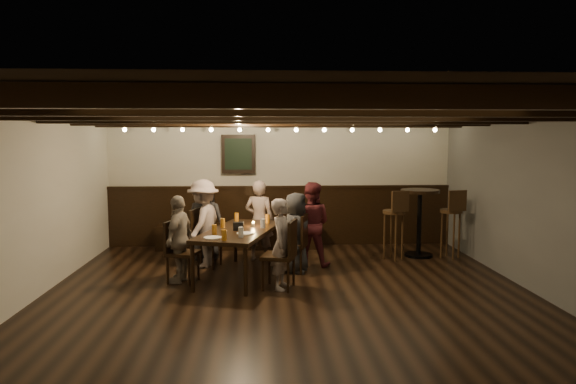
{
  "coord_description": "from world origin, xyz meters",
  "views": [
    {
      "loc": [
        -0.36,
        -6.25,
        2.04
      ],
      "look_at": [
        0.02,
        1.3,
        1.25
      ],
      "focal_mm": 32.0,
      "sensor_mm": 36.0,
      "label": 1
    }
  ],
  "objects": [
    {
      "name": "high_top_table",
      "position": [
        2.35,
        2.38,
        0.77
      ],
      "size": [
        0.66,
        0.66,
        1.17
      ],
      "color": "black",
      "rests_on": "floor"
    },
    {
      "name": "person_right_far",
      "position": [
        -0.1,
        0.57,
        0.62
      ],
      "size": [
        0.41,
        0.51,
        1.24
      ],
      "primitive_type": "imported",
      "rotation": [
        0.0,
        0.0,
        1.3
      ],
      "color": "gray",
      "rests_on": "floor"
    },
    {
      "name": "candle",
      "position": [
        -0.5,
        1.47,
        0.73
      ],
      "size": [
        0.05,
        0.05,
        0.05
      ],
      "primitive_type": "cylinder",
      "color": "beige",
      "rests_on": "dining_table"
    },
    {
      "name": "pint_e",
      "position": [
        -1.03,
        0.84,
        0.78
      ],
      "size": [
        0.07,
        0.07,
        0.14
      ],
      "primitive_type": "cylinder",
      "color": "#BF7219",
      "rests_on": "dining_table"
    },
    {
      "name": "bar_stool_left",
      "position": [
        1.85,
        2.17,
        0.44
      ],
      "size": [
        0.41,
        0.42,
        1.18
      ],
      "rotation": [
        0.0,
        0.0,
        0.35
      ],
      "color": "#382512",
      "rests_on": "floor"
    },
    {
      "name": "bar_stool_right",
      "position": [
        2.85,
        2.22,
        0.44
      ],
      "size": [
        0.39,
        0.41,
        1.18
      ],
      "rotation": [
        0.0,
        0.0,
        0.21
      ],
      "color": "#382512",
      "rests_on": "floor"
    },
    {
      "name": "person_left_far",
      "position": [
        -1.54,
        0.98,
        0.62
      ],
      "size": [
        0.49,
        0.79,
        1.25
      ],
      "primitive_type": "imported",
      "rotation": [
        0.0,
        0.0,
        -1.85
      ],
      "color": "gray",
      "rests_on": "floor"
    },
    {
      "name": "condiment_caddy",
      "position": [
        -0.71,
        1.16,
        0.77
      ],
      "size": [
        0.15,
        0.1,
        0.12
      ],
      "primitive_type": "cube",
      "color": "black",
      "rests_on": "dining_table"
    },
    {
      "name": "person_right_near",
      "position": [
        0.15,
        1.44,
        0.61
      ],
      "size": [
        0.54,
        0.68,
        1.22
      ],
      "primitive_type": "imported",
      "rotation": [
        0.0,
        0.0,
        1.3
      ],
      "color": "#272729",
      "rests_on": "floor"
    },
    {
      "name": "plate_far",
      "position": [
        -0.6,
        0.87,
        0.71
      ],
      "size": [
        0.24,
        0.24,
        0.01
      ],
      "primitive_type": "cylinder",
      "color": "white",
      "rests_on": "dining_table"
    },
    {
      "name": "chair_left_near",
      "position": [
        -1.27,
        1.84,
        0.28
      ],
      "size": [
        0.52,
        0.52,
        0.92
      ],
      "rotation": [
        0.0,
        0.0,
        -1.85
      ],
      "color": "black",
      "rests_on": "floor"
    },
    {
      "name": "person_bench_centre",
      "position": [
        -0.41,
        2.22,
        0.68
      ],
      "size": [
        0.56,
        0.45,
        1.35
      ],
      "primitive_type": "imported",
      "rotation": [
        0.0,
        0.0,
        2.87
      ],
      "color": "gray",
      "rests_on": "floor"
    },
    {
      "name": "pint_a",
      "position": [
        -0.77,
        1.96,
        0.78
      ],
      "size": [
        0.07,
        0.07,
        0.14
      ],
      "primitive_type": "cylinder",
      "color": "#BF7219",
      "rests_on": "dining_table"
    },
    {
      "name": "dining_table",
      "position": [
        -0.7,
        1.21,
        0.65
      ],
      "size": [
        1.33,
        2.04,
        0.71
      ],
      "rotation": [
        0.0,
        0.0,
        -0.27
      ],
      "color": "black",
      "rests_on": "floor"
    },
    {
      "name": "person_bench_left",
      "position": [
        -1.32,
        2.32,
        0.67
      ],
      "size": [
        0.75,
        0.59,
        1.34
      ],
      "primitive_type": "imported",
      "rotation": [
        0.0,
        0.0,
        2.87
      ],
      "color": "#262628",
      "rests_on": "floor"
    },
    {
      "name": "chair_right_far",
      "position": [
        -0.12,
        0.58,
        0.29
      ],
      "size": [
        0.53,
        0.53,
        0.94
      ],
      "rotation": [
        0.0,
        0.0,
        1.3
      ],
      "color": "black",
      "rests_on": "floor"
    },
    {
      "name": "person_left_near",
      "position": [
        -1.3,
        1.85,
        0.7
      ],
      "size": [
        0.75,
        1.01,
        1.4
      ],
      "primitive_type": "imported",
      "rotation": [
        0.0,
        0.0,
        -1.85
      ],
      "color": "gray",
      "rests_on": "floor"
    },
    {
      "name": "chair_right_near",
      "position": [
        0.12,
        1.45,
        0.27
      ],
      "size": [
        0.5,
        0.5,
        0.88
      ],
      "rotation": [
        0.0,
        0.0,
        1.3
      ],
      "color": "black",
      "rests_on": "floor"
    },
    {
      "name": "pint_c",
      "position": [
        -0.96,
        1.39,
        0.78
      ],
      "size": [
        0.07,
        0.07,
        0.14
      ],
      "primitive_type": "cylinder",
      "color": "#BF7219",
      "rests_on": "dining_table"
    },
    {
      "name": "pint_g",
      "position": [
        -0.86,
        0.43,
        0.78
      ],
      "size": [
        0.07,
        0.07,
        0.14
      ],
      "primitive_type": "cylinder",
      "color": "#BF7219",
      "rests_on": "dining_table"
    },
    {
      "name": "room",
      "position": [
        -0.29,
        2.21,
        1.07
      ],
      "size": [
        7.0,
        7.0,
        7.0
      ],
      "color": "black",
      "rests_on": "ground"
    },
    {
      "name": "pint_b",
      "position": [
        -0.28,
        1.77,
        0.78
      ],
      "size": [
        0.07,
        0.07,
        0.14
      ],
      "primitive_type": "cylinder",
      "color": "#BF7219",
      "rests_on": "dining_table"
    },
    {
      "name": "person_bench_right",
      "position": [
        0.42,
        1.83,
        0.68
      ],
      "size": [
        0.77,
        0.67,
        1.35
      ],
      "primitive_type": "imported",
      "rotation": [
        0.0,
        0.0,
        2.87
      ],
      "color": "maroon",
      "rests_on": "floor"
    },
    {
      "name": "chair_left_far",
      "position": [
        -1.51,
        0.97,
        0.27
      ],
      "size": [
        0.49,
        0.49,
        0.88
      ],
      "rotation": [
        0.0,
        0.0,
        -1.85
      ],
      "color": "black",
      "rests_on": "floor"
    },
    {
      "name": "plate_near",
      "position": [
        -1.03,
        0.58,
        0.71
      ],
      "size": [
        0.24,
        0.24,
        0.01
      ],
      "primitive_type": "cylinder",
      "color": "white",
      "rests_on": "dining_table"
    },
    {
      "name": "pint_f",
      "position": [
        -0.65,
        0.63,
        0.78
      ],
      "size": [
        0.07,
        0.07,
        0.14
      ],
      "primitive_type": "cylinder",
      "color": "silver",
      "rests_on": "dining_table"
    },
    {
      "name": "pint_d",
      "position": [
        -0.35,
        1.32,
        0.78
      ],
      "size": [
        0.07,
        0.07,
        0.14
      ],
      "primitive_type": "cylinder",
      "color": "silver",
      "rests_on": "dining_table"
    }
  ]
}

